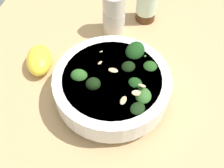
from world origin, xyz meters
TOP-DOWN VIEW (x-y plane):
  - ground_plane at (0.00, 0.00)cm, footprint 71.04×71.04cm
  - bowl_of_broccoli at (-0.34, -5.63)cm, footprint 22.02×22.02cm
  - lemon_wedge at (-17.31, -1.72)cm, footprint 7.87×9.62cm
  - bottle_tall at (-4.58, 13.10)cm, footprint 5.20×5.20cm

SIDE VIEW (x-z plane):
  - ground_plane at x=0.00cm, z-range -3.65..0.00cm
  - lemon_wedge at x=-17.31cm, z-range 0.00..4.15cm
  - bowl_of_broccoli at x=-0.34cm, z-range -0.29..8.06cm
  - bottle_tall at x=-4.58cm, z-range -1.02..11.50cm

